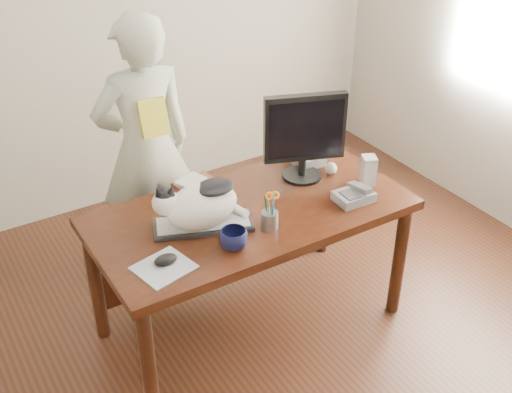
% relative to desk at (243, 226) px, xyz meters
% --- Properties ---
extents(room, '(4.50, 4.50, 4.50)m').
position_rel_desk_xyz_m(room, '(0.00, -0.68, 0.75)').
color(room, black).
rests_on(room, ground).
extents(desk, '(1.60, 0.80, 0.75)m').
position_rel_desk_xyz_m(desk, '(0.00, 0.00, 0.00)').
color(desk, black).
rests_on(desk, ground).
extents(keyboard, '(0.50, 0.34, 0.03)m').
position_rel_desk_xyz_m(keyboard, '(-0.28, -0.09, 0.16)').
color(keyboard, black).
rests_on(keyboard, desk).
extents(cat, '(0.46, 0.34, 0.26)m').
position_rel_desk_xyz_m(cat, '(-0.29, -0.09, 0.28)').
color(cat, white).
rests_on(cat, keyboard).
extents(monitor, '(0.42, 0.27, 0.49)m').
position_rel_desk_xyz_m(monitor, '(0.40, 0.03, 0.42)').
color(monitor, black).
rests_on(monitor, desk).
extents(pen_cup, '(0.11, 0.11, 0.21)m').
position_rel_desk_xyz_m(pen_cup, '(-0.01, -0.27, 0.20)').
color(pen_cup, gray).
rests_on(pen_cup, desk).
extents(mousepad, '(0.28, 0.26, 0.01)m').
position_rel_desk_xyz_m(mousepad, '(-0.57, -0.29, 0.15)').
color(mousepad, '#B5BCC2').
rests_on(mousepad, desk).
extents(mouse, '(0.12, 0.09, 0.04)m').
position_rel_desk_xyz_m(mouse, '(-0.55, -0.27, 0.17)').
color(mouse, black).
rests_on(mouse, mousepad).
extents(coffee_mug, '(0.18, 0.18, 0.10)m').
position_rel_desk_xyz_m(coffee_mug, '(-0.24, -0.32, 0.20)').
color(coffee_mug, black).
rests_on(coffee_mug, desk).
extents(phone, '(0.20, 0.17, 0.09)m').
position_rel_desk_xyz_m(phone, '(0.49, -0.29, 0.18)').
color(phone, slate).
rests_on(phone, desk).
extents(speaker, '(0.10, 0.10, 0.16)m').
position_rel_desk_xyz_m(speaker, '(0.66, -0.19, 0.23)').
color(speaker, '#A8A7AA').
rests_on(speaker, desk).
extents(baseball, '(0.07, 0.07, 0.07)m').
position_rel_desk_xyz_m(baseball, '(0.56, -0.00, 0.18)').
color(baseball, beige).
rests_on(baseball, desk).
extents(book_stack, '(0.26, 0.22, 0.08)m').
position_rel_desk_xyz_m(book_stack, '(-0.17, 0.20, 0.18)').
color(book_stack, '#52161B').
rests_on(book_stack, desk).
extents(calculator, '(0.17, 0.22, 0.07)m').
position_rel_desk_xyz_m(calculator, '(0.52, 0.19, 0.18)').
color(calculator, slate).
rests_on(calculator, desk).
extents(person, '(0.59, 0.40, 1.59)m').
position_rel_desk_xyz_m(person, '(-0.22, 0.74, 0.19)').
color(person, white).
rests_on(person, ground).
extents(held_book, '(0.15, 0.09, 0.21)m').
position_rel_desk_xyz_m(held_book, '(-0.22, 0.57, 0.45)').
color(held_book, gold).
rests_on(held_book, person).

